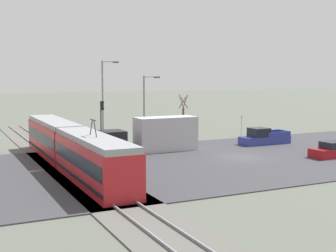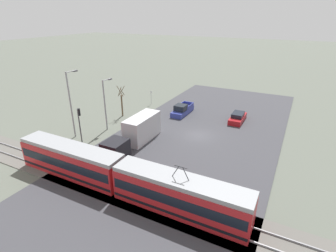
% 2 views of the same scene
% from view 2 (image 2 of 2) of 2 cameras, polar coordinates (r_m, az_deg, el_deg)
% --- Properties ---
extents(ground_plane, '(320.00, 320.00, 0.00)m').
position_cam_2_polar(ground_plane, '(36.79, 6.55, -2.12)').
color(ground_plane, '#565B51').
extents(road_surface, '(21.45, 51.86, 0.08)m').
position_cam_2_polar(road_surface, '(36.77, 6.55, -2.06)').
color(road_surface, '#38383D').
rests_on(road_surface, ground).
extents(rail_bed, '(71.19, 4.40, 0.22)m').
position_cam_2_polar(rail_bed, '(25.37, -6.09, -14.96)').
color(rail_bed, '#5B5954').
rests_on(rail_bed, ground).
extents(light_rail_tram, '(24.54, 2.60, 4.38)m').
position_cam_2_polar(light_rail_tram, '(25.48, -10.37, -10.59)').
color(light_rail_tram, '#B21E23').
rests_on(light_rail_tram, ground).
extents(box_truck, '(2.37, 10.19, 3.29)m').
position_cam_2_polar(box_truck, '(33.95, -6.89, -1.42)').
color(box_truck, black).
rests_on(box_truck, ground).
extents(pickup_truck, '(1.96, 5.51, 1.77)m').
position_cam_2_polar(pickup_truck, '(44.15, 3.12, 3.48)').
color(pickup_truck, navy).
rests_on(pickup_truck, ground).
extents(sedan_car_0, '(1.89, 4.76, 1.41)m').
position_cam_2_polar(sedan_car_0, '(42.49, 14.92, 1.77)').
color(sedan_car_0, maroon).
rests_on(sedan_car_0, ground).
extents(traffic_light_pole, '(0.28, 0.47, 4.67)m').
position_cam_2_polar(traffic_light_pole, '(35.43, -18.71, 1.11)').
color(traffic_light_pole, '#47474C').
rests_on(traffic_light_pole, ground).
extents(street_tree, '(1.21, 1.00, 5.13)m').
position_cam_2_polar(street_tree, '(43.51, -10.03, 5.06)').
color(street_tree, brown).
rests_on(street_tree, ground).
extents(street_lamp_near_crossing, '(0.36, 1.95, 7.34)m').
position_cam_2_polar(street_lamp_near_crossing, '(38.24, -13.44, 5.29)').
color(street_lamp_near_crossing, gray).
rests_on(street_lamp_near_crossing, ground).
extents(street_lamp_mid_block, '(0.36, 1.95, 9.00)m').
position_cam_2_polar(street_lamp_mid_block, '(36.86, -20.33, 5.18)').
color(street_lamp_mid_block, gray).
rests_on(street_lamp_mid_block, ground).
extents(no_parking_sign, '(0.32, 0.08, 2.53)m').
position_cam_2_polar(no_parking_sign, '(49.02, -3.70, 6.46)').
color(no_parking_sign, gray).
rests_on(no_parking_sign, ground).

